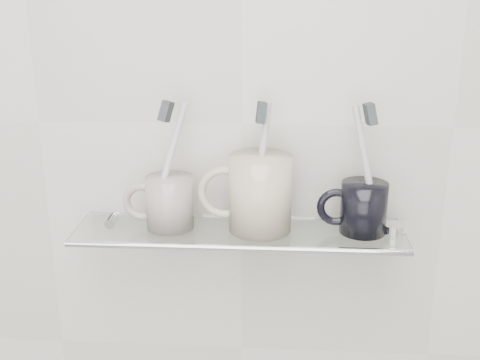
# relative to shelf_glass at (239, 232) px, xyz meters

# --- Properties ---
(wall_back) EXTENTS (2.50, 0.00, 2.50)m
(wall_back) POSITION_rel_shelf_glass_xyz_m (0.00, 0.06, 0.15)
(wall_back) COLOR beige
(wall_back) RESTS_ON ground
(shelf_glass) EXTENTS (0.50, 0.12, 0.01)m
(shelf_glass) POSITION_rel_shelf_glass_xyz_m (0.00, 0.00, 0.00)
(shelf_glass) COLOR silver
(shelf_glass) RESTS_ON wall_back
(shelf_rail) EXTENTS (0.50, 0.01, 0.01)m
(shelf_rail) POSITION_rel_shelf_glass_xyz_m (0.00, -0.06, 0.00)
(shelf_rail) COLOR silver
(shelf_rail) RESTS_ON shelf_glass
(bracket_left) EXTENTS (0.02, 0.03, 0.02)m
(bracket_left) POSITION_rel_shelf_glass_xyz_m (-0.21, 0.05, -0.01)
(bracket_left) COLOR silver
(bracket_left) RESTS_ON wall_back
(bracket_right) EXTENTS (0.02, 0.03, 0.02)m
(bracket_right) POSITION_rel_shelf_glass_xyz_m (0.21, 0.05, -0.01)
(bracket_right) COLOR silver
(bracket_right) RESTS_ON wall_back
(mug_left) EXTENTS (0.09, 0.09, 0.08)m
(mug_left) POSITION_rel_shelf_glass_xyz_m (-0.11, 0.00, 0.04)
(mug_left) COLOR silver
(mug_left) RESTS_ON shelf_glass
(mug_left_handle) EXTENTS (0.06, 0.01, 0.06)m
(mug_left_handle) POSITION_rel_shelf_glass_xyz_m (-0.15, 0.00, 0.04)
(mug_left_handle) COLOR silver
(mug_left_handle) RESTS_ON mug_left
(toothbrush_left) EXTENTS (0.06, 0.05, 0.18)m
(toothbrush_left) POSITION_rel_shelf_glass_xyz_m (-0.11, 0.00, 0.10)
(toothbrush_left) COLOR silver
(toothbrush_left) RESTS_ON mug_left
(bristles_left) EXTENTS (0.02, 0.03, 0.04)m
(bristles_left) POSITION_rel_shelf_glass_xyz_m (-0.11, 0.00, 0.19)
(bristles_left) COLOR #2E3337
(bristles_left) RESTS_ON toothbrush_left
(mug_center) EXTENTS (0.11, 0.11, 0.12)m
(mug_center) POSITION_rel_shelf_glass_xyz_m (0.03, 0.00, 0.06)
(mug_center) COLOR beige
(mug_center) RESTS_ON shelf_glass
(mug_center_handle) EXTENTS (0.08, 0.01, 0.08)m
(mug_center_handle) POSITION_rel_shelf_glass_xyz_m (-0.02, 0.00, 0.06)
(mug_center_handle) COLOR beige
(mug_center_handle) RESTS_ON mug_center
(toothbrush_center) EXTENTS (0.03, 0.03, 0.19)m
(toothbrush_center) POSITION_rel_shelf_glass_xyz_m (0.03, 0.00, 0.10)
(toothbrush_center) COLOR #B3B3B3
(toothbrush_center) RESTS_ON mug_center
(bristles_center) EXTENTS (0.02, 0.03, 0.03)m
(bristles_center) POSITION_rel_shelf_glass_xyz_m (0.03, 0.00, 0.19)
(bristles_center) COLOR #2E3337
(bristles_center) RESTS_ON toothbrush_center
(mug_right) EXTENTS (0.08, 0.08, 0.08)m
(mug_right) POSITION_rel_shelf_glass_xyz_m (0.19, 0.00, 0.04)
(mug_right) COLOR black
(mug_right) RESTS_ON shelf_glass
(mug_right_handle) EXTENTS (0.06, 0.01, 0.06)m
(mug_right_handle) POSITION_rel_shelf_glass_xyz_m (0.15, 0.00, 0.04)
(mug_right_handle) COLOR black
(mug_right_handle) RESTS_ON mug_right
(toothbrush_right) EXTENTS (0.05, 0.02, 0.19)m
(toothbrush_right) POSITION_rel_shelf_glass_xyz_m (0.19, 0.00, 0.10)
(toothbrush_right) COLOR #B9B8B6
(toothbrush_right) RESTS_ON mug_right
(bristles_right) EXTENTS (0.02, 0.02, 0.03)m
(bristles_right) POSITION_rel_shelf_glass_xyz_m (0.19, 0.00, 0.19)
(bristles_right) COLOR #2E3337
(bristles_right) RESTS_ON toothbrush_right
(chrome_cap) EXTENTS (0.03, 0.03, 0.01)m
(chrome_cap) POSITION_rel_shelf_glass_xyz_m (0.23, 0.00, 0.01)
(chrome_cap) COLOR silver
(chrome_cap) RESTS_ON shelf_glass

